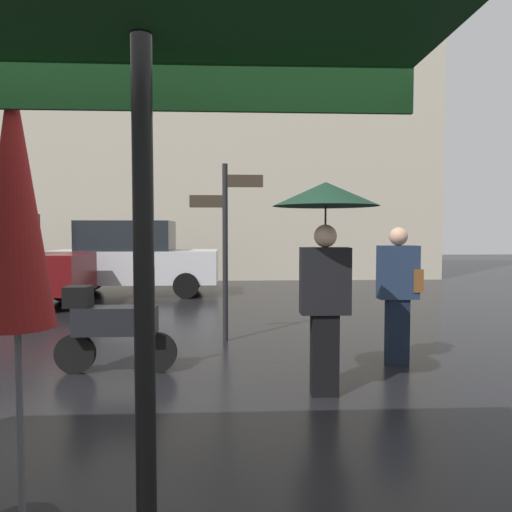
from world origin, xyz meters
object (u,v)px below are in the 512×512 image
object	(u,v)px
parked_car_right	(133,257)
pedestrian_with_bag	(399,287)
pedestrian_with_umbrella	(325,228)
street_signpost	(226,233)
folded_patio_umbrella_near	(15,207)
parked_scooter	(112,325)

from	to	relation	value
parked_car_right	pedestrian_with_bag	bearing A→B (deg)	-65.22
pedestrian_with_umbrella	pedestrian_with_bag	distance (m)	1.73
pedestrian_with_bag	pedestrian_with_umbrella	bearing A→B (deg)	30.03
parked_car_right	street_signpost	distance (m)	6.05
parked_car_right	folded_patio_umbrella_near	bearing A→B (deg)	-91.16
pedestrian_with_umbrella	parked_scooter	size ratio (longest dim) A/B	1.52
pedestrian_with_umbrella	pedestrian_with_bag	bearing A→B (deg)	-152.48
parked_scooter	street_signpost	xyz separation A→B (m)	(1.29, 1.57, 1.05)
pedestrian_with_bag	street_signpost	bearing A→B (deg)	-46.64
pedestrian_with_umbrella	pedestrian_with_bag	world-z (taller)	pedestrian_with_umbrella
pedestrian_with_bag	parked_car_right	xyz separation A→B (m)	(-4.59, 6.85, -0.00)
pedestrian_with_bag	street_signpost	xyz separation A→B (m)	(-2.14, 1.36, 0.65)
pedestrian_with_bag	parked_car_right	size ratio (longest dim) A/B	0.40
street_signpost	pedestrian_with_umbrella	bearing A→B (deg)	-67.57
pedestrian_with_bag	parked_scooter	xyz separation A→B (m)	(-3.43, -0.21, -0.40)
folded_patio_umbrella_near	parked_scooter	xyz separation A→B (m)	(-0.24, 3.00, -1.21)
folded_patio_umbrella_near	pedestrian_with_umbrella	world-z (taller)	folded_patio_umbrella_near
pedestrian_with_umbrella	parked_car_right	bearing A→B (deg)	-83.12
parked_scooter	parked_car_right	bearing A→B (deg)	81.87
street_signpost	parked_car_right	bearing A→B (deg)	114.07
pedestrian_with_bag	parked_car_right	bearing A→B (deg)	-70.35
parked_scooter	parked_car_right	xyz separation A→B (m)	(-1.16, 7.07, 0.40)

